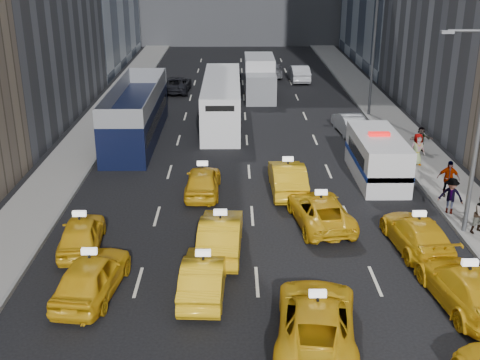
# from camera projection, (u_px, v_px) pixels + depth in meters

# --- Properties ---
(sidewalk_west) EXTENTS (3.00, 90.00, 0.15)m
(sidewalk_west) POSITION_uv_depth(u_px,v_px,m) (83.00, 144.00, 38.50)
(sidewalk_west) COLOR gray
(sidewalk_west) RESTS_ON ground
(sidewalk_east) EXTENTS (3.00, 90.00, 0.15)m
(sidewalk_east) POSITION_uv_depth(u_px,v_px,m) (410.00, 143.00, 38.71)
(sidewalk_east) COLOR gray
(sidewalk_east) RESTS_ON ground
(curb_west) EXTENTS (0.15, 90.00, 0.18)m
(curb_west) POSITION_uv_depth(u_px,v_px,m) (106.00, 144.00, 38.51)
(curb_west) COLOR slate
(curb_west) RESTS_ON ground
(curb_east) EXTENTS (0.15, 90.00, 0.18)m
(curb_east) POSITION_uv_depth(u_px,v_px,m) (387.00, 143.00, 38.69)
(curb_east) COLOR slate
(curb_east) RESTS_ON ground
(streetlight_near) EXTENTS (2.15, 0.22, 9.00)m
(streetlight_near) POSITION_uv_depth(u_px,v_px,m) (476.00, 127.00, 24.82)
(streetlight_near) COLOR #595B60
(streetlight_near) RESTS_ON ground
(streetlight_far) EXTENTS (2.15, 0.22, 9.00)m
(streetlight_far) POSITION_uv_depth(u_px,v_px,m) (372.00, 50.00, 43.47)
(streetlight_far) COLOR #595B60
(streetlight_far) RESTS_ON ground
(taxi_8) EXTENTS (2.42, 4.76, 1.55)m
(taxi_8) POSITION_uv_depth(u_px,v_px,m) (92.00, 276.00, 21.66)
(taxi_8) COLOR gold
(taxi_8) RESTS_ON ground
(taxi_9) EXTENTS (1.70, 4.40, 1.43)m
(taxi_9) POSITION_uv_depth(u_px,v_px,m) (204.00, 276.00, 21.78)
(taxi_9) COLOR gold
(taxi_9) RESTS_ON ground
(taxi_10) EXTENTS (3.16, 5.66, 1.50)m
(taxi_10) POSITION_uv_depth(u_px,v_px,m) (316.00, 320.00, 19.15)
(taxi_10) COLOR gold
(taxi_10) RESTS_ON ground
(taxi_11) EXTENTS (2.66, 5.31, 1.48)m
(taxi_11) POSITION_uv_depth(u_px,v_px,m) (466.00, 287.00, 21.03)
(taxi_11) COLOR gold
(taxi_11) RESTS_ON ground
(taxi_12) EXTENTS (2.01, 4.24, 1.40)m
(taxi_12) POSITION_uv_depth(u_px,v_px,m) (81.00, 234.00, 25.01)
(taxi_12) COLOR gold
(taxi_12) RESTS_ON ground
(taxi_13) EXTENTS (1.90, 4.87, 1.58)m
(taxi_13) POSITION_uv_depth(u_px,v_px,m) (221.00, 235.00, 24.74)
(taxi_13) COLOR gold
(taxi_13) RESTS_ON ground
(taxi_14) EXTENTS (2.92, 5.20, 1.37)m
(taxi_14) POSITION_uv_depth(u_px,v_px,m) (320.00, 211.00, 27.23)
(taxi_14) COLOR gold
(taxi_14) RESTS_ON ground
(taxi_15) EXTENTS (2.39, 4.99, 1.40)m
(taxi_15) POSITION_uv_depth(u_px,v_px,m) (417.00, 234.00, 25.02)
(taxi_15) COLOR gold
(taxi_15) RESTS_ON ground
(taxi_16) EXTENTS (1.82, 4.31, 1.46)m
(taxi_16) POSITION_uv_depth(u_px,v_px,m) (203.00, 181.00, 30.61)
(taxi_16) COLOR gold
(taxi_16) RESTS_ON ground
(taxi_17) EXTENTS (1.78, 4.85, 1.59)m
(taxi_17) POSITION_uv_depth(u_px,v_px,m) (287.00, 178.00, 30.86)
(taxi_17) COLOR gold
(taxi_17) RESTS_ON ground
(nypd_van) EXTENTS (2.97, 6.33, 2.63)m
(nypd_van) POSITION_uv_depth(u_px,v_px,m) (377.00, 158.00, 32.54)
(nypd_van) COLOR silver
(nypd_van) RESTS_ON ground
(double_decker) EXTENTS (2.99, 12.19, 3.53)m
(double_decker) POSITION_uv_depth(u_px,v_px,m) (136.00, 113.00, 39.08)
(double_decker) COLOR black
(double_decker) RESTS_ON ground
(city_bus) EXTENTS (2.78, 12.33, 3.18)m
(city_bus) POSITION_uv_depth(u_px,v_px,m) (222.00, 101.00, 42.92)
(city_bus) COLOR silver
(city_bus) RESTS_ON ground
(box_truck) EXTENTS (2.82, 7.23, 3.25)m
(box_truck) POSITION_uv_depth(u_px,v_px,m) (260.00, 78.00, 50.56)
(box_truck) COLOR silver
(box_truck) RESTS_ON ground
(misc_car_0) EXTENTS (1.91, 4.38, 1.40)m
(misc_car_0) POSITION_uv_depth(u_px,v_px,m) (349.00, 123.00, 40.81)
(misc_car_0) COLOR #B6B9BE
(misc_car_0) RESTS_ON ground
(misc_car_1) EXTENTS (2.38, 4.92, 1.35)m
(misc_car_1) POSITION_uv_depth(u_px,v_px,m) (177.00, 84.00, 52.47)
(misc_car_1) COLOR black
(misc_car_1) RESTS_ON ground
(misc_car_2) EXTENTS (2.31, 5.33, 1.53)m
(misc_car_2) POSITION_uv_depth(u_px,v_px,m) (270.00, 69.00, 58.76)
(misc_car_2) COLOR slate
(misc_car_2) RESTS_ON ground
(misc_car_3) EXTENTS (2.44, 4.86, 1.59)m
(misc_car_3) POSITION_uv_depth(u_px,v_px,m) (229.00, 77.00, 54.88)
(misc_car_3) COLOR black
(misc_car_3) RESTS_ON ground
(misc_car_4) EXTENTS (1.82, 4.77, 1.55)m
(misc_car_4) POSITION_uv_depth(u_px,v_px,m) (299.00, 73.00, 56.68)
(misc_car_4) COLOR #B2B4BB
(misc_car_4) RESTS_ON ground
(pedestrian_2) EXTENTS (1.22, 0.88, 1.74)m
(pedestrian_2) POSITION_uv_depth(u_px,v_px,m) (451.00, 196.00, 28.01)
(pedestrian_2) COLOR gray
(pedestrian_2) RESTS_ON sidewalk_east
(pedestrian_3) EXTENTS (1.17, 0.71, 1.86)m
(pedestrian_3) POSITION_uv_depth(u_px,v_px,m) (448.00, 178.00, 29.94)
(pedestrian_3) COLOR gray
(pedestrian_3) RESTS_ON sidewalk_east
(pedestrian_4) EXTENTS (0.99, 0.68, 1.85)m
(pedestrian_4) POSITION_uv_depth(u_px,v_px,m) (417.00, 149.00, 34.29)
(pedestrian_4) COLOR gray
(pedestrian_4) RESTS_ON sidewalk_east
(pedestrian_5) EXTENTS (1.44, 0.47, 1.54)m
(pedestrian_5) POSITION_uv_depth(u_px,v_px,m) (421.00, 139.00, 36.62)
(pedestrian_5) COLOR gray
(pedestrian_5) RESTS_ON sidewalk_east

